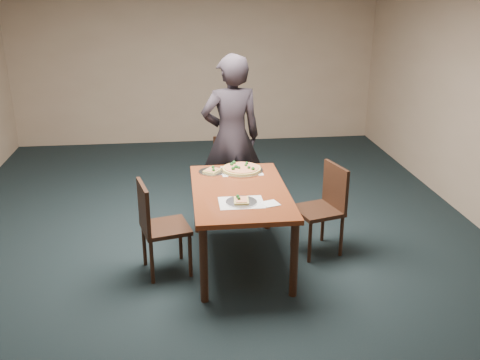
{
  "coord_description": "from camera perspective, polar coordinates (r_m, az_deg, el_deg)",
  "views": [
    {
      "loc": [
        -0.31,
        -4.95,
        2.62
      ],
      "look_at": [
        0.24,
        -0.27,
        0.85
      ],
      "focal_mm": 40.0,
      "sensor_mm": 36.0,
      "label": 1
    }
  ],
  "objects": [
    {
      "name": "napkin",
      "position": [
        4.76,
        3.27,
        -2.53
      ],
      "size": [
        0.18,
        0.18,
        0.01
      ],
      "primitive_type": "cube",
      "rotation": [
        0.0,
        0.0,
        0.31
      ],
      "color": "white",
      "rests_on": "dining_table"
    },
    {
      "name": "chair_right",
      "position": [
        5.43,
        9.04,
        -2.5
      ],
      "size": [
        0.52,
        0.52,
        0.91
      ],
      "rotation": [
        0.0,
        0.0,
        -1.3
      ],
      "color": "black",
      "rests_on": "ground"
    },
    {
      "name": "room_shell",
      "position": [
        5.04,
        -3.1,
        10.48
      ],
      "size": [
        8.0,
        8.0,
        8.0
      ],
      "color": "tan",
      "rests_on": "ground"
    },
    {
      "name": "slice_plate_near",
      "position": [
        4.78,
        0.12,
        -2.27
      ],
      "size": [
        0.28,
        0.28,
        0.06
      ],
      "color": "silver",
      "rests_on": "dining_table"
    },
    {
      "name": "pizza_pan",
      "position": [
        5.57,
        0.17,
        1.19
      ],
      "size": [
        0.44,
        0.44,
        0.07
      ],
      "color": "silver",
      "rests_on": "dining_table"
    },
    {
      "name": "placemat_near",
      "position": [
        4.78,
        0.14,
        -2.42
      ],
      "size": [
        0.4,
        0.3,
        0.0
      ],
      "primitive_type": "cube",
      "color": "white",
      "rests_on": "dining_table"
    },
    {
      "name": "dining_table",
      "position": [
        5.11,
        0.0,
        -2.02
      ],
      "size": [
        0.9,
        1.5,
        0.75
      ],
      "color": "#5E2612",
      "rests_on": "ground"
    },
    {
      "name": "chair_left",
      "position": [
        5.01,
        -8.85,
        -4.53
      ],
      "size": [
        0.51,
        0.51,
        0.91
      ],
      "rotation": [
        0.0,
        0.0,
        1.81
      ],
      "color": "black",
      "rests_on": "ground"
    },
    {
      "name": "ground",
      "position": [
        5.61,
        -2.76,
        -7.3
      ],
      "size": [
        8.0,
        8.0,
        0.0
      ],
      "primitive_type": "plane",
      "color": "black",
      "rests_on": "ground"
    },
    {
      "name": "placemat_main",
      "position": [
        5.57,
        0.18,
        0.98
      ],
      "size": [
        0.42,
        0.32,
        0.0
      ],
      "primitive_type": "cube",
      "color": "white",
      "rests_on": "dining_table"
    },
    {
      "name": "chair_far",
      "position": [
        6.24,
        -1.0,
        0.86
      ],
      "size": [
        0.49,
        0.49,
        0.91
      ],
      "rotation": [
        0.0,
        0.0,
        -0.17
      ],
      "color": "black",
      "rests_on": "ground"
    },
    {
      "name": "diner",
      "position": [
        6.08,
        -0.92,
        4.54
      ],
      "size": [
        0.75,
        0.55,
        1.88
      ],
      "primitive_type": "imported",
      "rotation": [
        0.0,
        0.0,
        3.29
      ],
      "color": "black",
      "rests_on": "ground"
    },
    {
      "name": "slice_plate_far",
      "position": [
        5.54,
        -2.99,
        0.96
      ],
      "size": [
        0.28,
        0.28,
        0.06
      ],
      "color": "silver",
      "rests_on": "dining_table"
    }
  ]
}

